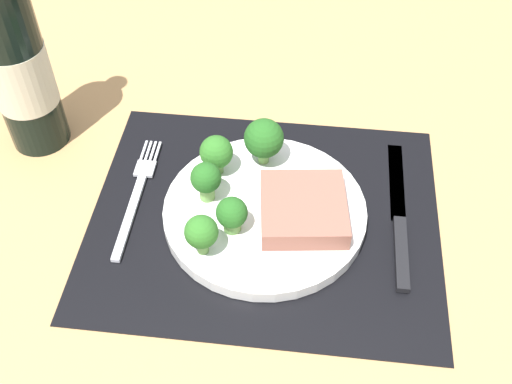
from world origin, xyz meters
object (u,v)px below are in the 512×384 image
(plate, at_px, (265,212))
(knife, at_px, (399,223))
(steak, at_px, (303,209))
(fork, at_px, (137,195))
(wine_bottle, at_px, (17,64))

(plate, height_order, knife, plate)
(steak, bearing_deg, plate, 170.22)
(steak, relative_size, fork, 0.52)
(steak, height_order, wine_bottle, wine_bottle)
(steak, xyz_separation_m, wine_bottle, (-0.35, 0.11, 0.09))
(steak, xyz_separation_m, knife, (0.11, 0.01, -0.03))
(fork, distance_m, knife, 0.31)
(fork, bearing_deg, steak, -3.81)
(plate, bearing_deg, wine_bottle, 161.34)
(steak, distance_m, fork, 0.21)
(plate, distance_m, knife, 0.16)
(fork, xyz_separation_m, knife, (0.31, -0.01, 0.00))
(steak, height_order, knife, steak)
(steak, distance_m, knife, 0.12)
(knife, height_order, wine_bottle, wine_bottle)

